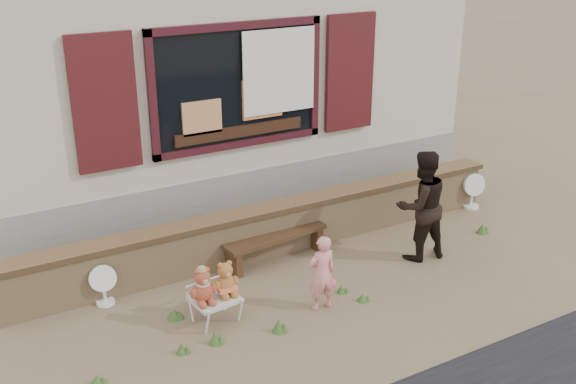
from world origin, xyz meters
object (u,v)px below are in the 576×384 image
bench (276,241)px  teddy_bear_right (225,277)px  adult (421,205)px  teddy_bear_left (203,285)px  child (322,273)px  folding_chair (215,300)px

bench → teddy_bear_right: size_ratio=3.64×
adult → teddy_bear_left: bearing=8.4°
bench → adult: bearing=-32.6°
teddy_bear_right → child: child is taller
bench → teddy_bear_right: teddy_bear_right is taller
bench → folding_chair: bench is taller
teddy_bear_left → adult: 3.08m
teddy_bear_left → teddy_bear_right: 0.28m
folding_chair → teddy_bear_left: 0.27m
child → adult: size_ratio=0.62×
teddy_bear_right → adult: bearing=-4.7°
bench → folding_chair: bearing=-149.7°
folding_chair → teddy_bear_right: size_ratio=1.32×
folding_chair → adult: size_ratio=0.36×
bench → adult: size_ratio=1.00×
bench → folding_chair: size_ratio=2.76×
folding_chair → teddy_bear_right: 0.27m
bench → child: bearing=-100.8°
child → adult: 1.85m
teddy_bear_right → folding_chair: bearing=-180.0°
bench → adult: (1.67, -0.84, 0.46)m
folding_chair → teddy_bear_right: teddy_bear_right is taller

